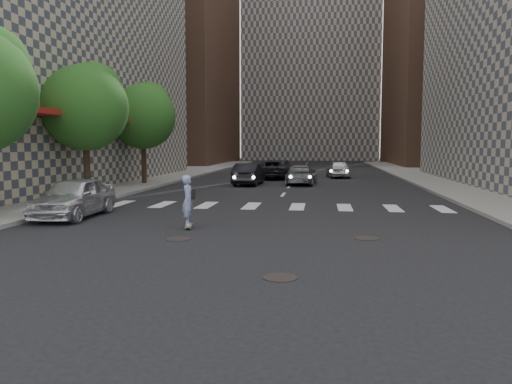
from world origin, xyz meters
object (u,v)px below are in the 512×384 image
(silver_sedan, at_px, (74,197))
(traffic_car_e, at_px, (279,169))
(tree_b, at_px, (87,104))
(traffic_car_b, at_px, (302,175))
(traffic_car_a, at_px, (249,174))
(traffic_car_c, at_px, (273,169))
(traffic_car_d, at_px, (338,169))
(tree_c, at_px, (144,114))
(skateboarder, at_px, (188,200))

(silver_sedan, relative_size, traffic_car_e, 1.02)
(tree_b, distance_m, traffic_car_b, 14.60)
(traffic_car_a, xyz_separation_m, traffic_car_c, (0.97, 6.00, 0.00))
(traffic_car_d, bearing_deg, traffic_car_b, 65.08)
(tree_c, bearing_deg, traffic_car_c, 41.69)
(traffic_car_a, relative_size, traffic_car_d, 1.06)
(traffic_car_c, xyz_separation_m, traffic_car_e, (0.35, 1.44, -0.01))
(traffic_car_c, relative_size, traffic_car_e, 1.20)
(tree_b, height_order, traffic_car_d, tree_b)
(tree_b, xyz_separation_m, traffic_car_c, (7.71, 14.86, -3.93))
(tree_b, distance_m, silver_sedan, 7.79)
(traffic_car_a, bearing_deg, tree_c, 9.74)
(skateboarder, height_order, traffic_car_d, skateboarder)
(silver_sedan, bearing_deg, traffic_car_e, 74.91)
(tree_c, xyz_separation_m, traffic_car_c, (7.71, 6.86, -3.93))
(tree_b, bearing_deg, traffic_car_b, 43.67)
(skateboarder, height_order, traffic_car_e, skateboarder)
(tree_c, distance_m, traffic_car_a, 7.85)
(tree_b, xyz_separation_m, traffic_car_d, (12.78, 16.86, -3.95))
(traffic_car_b, height_order, traffic_car_c, traffic_car_c)
(traffic_car_a, relative_size, traffic_car_c, 0.84)
(tree_b, xyz_separation_m, tree_c, (0.00, 8.00, 0.00))
(traffic_car_a, bearing_deg, traffic_car_d, -124.59)
(silver_sedan, xyz_separation_m, traffic_car_d, (10.32, 23.15, -0.05))
(tree_c, relative_size, traffic_car_a, 1.52)
(skateboarder, height_order, traffic_car_c, skateboarder)
(skateboarder, xyz_separation_m, traffic_car_b, (2.91, 17.77, -0.23))
(traffic_car_b, distance_m, traffic_car_e, 6.94)
(tree_b, distance_m, skateboarder, 11.48)
(traffic_car_a, distance_m, traffic_car_d, 10.02)
(traffic_car_c, bearing_deg, traffic_car_d, -162.58)
(skateboarder, bearing_deg, traffic_car_e, 76.96)
(tree_b, relative_size, traffic_car_e, 1.53)
(traffic_car_e, bearing_deg, traffic_car_b, 114.49)
(traffic_car_e, bearing_deg, traffic_car_c, 83.23)
(traffic_car_a, xyz_separation_m, traffic_car_d, (6.04, 8.00, -0.02))
(tree_c, xyz_separation_m, traffic_car_b, (10.16, 1.70, -3.99))
(traffic_car_d, bearing_deg, silver_sedan, 61.13)
(tree_b, xyz_separation_m, traffic_car_b, (10.16, 9.70, -3.99))
(traffic_car_b, distance_m, traffic_car_d, 7.63)
(traffic_car_a, xyz_separation_m, traffic_car_b, (3.42, 0.83, -0.05))
(tree_b, bearing_deg, traffic_car_d, 52.85)
(traffic_car_a, distance_m, traffic_car_c, 6.08)
(traffic_car_a, relative_size, traffic_car_e, 1.01)
(skateboarder, height_order, silver_sedan, skateboarder)
(tree_b, height_order, traffic_car_c, tree_b)
(silver_sedan, distance_m, traffic_car_d, 25.34)
(tree_c, relative_size, traffic_car_d, 1.61)
(traffic_car_a, relative_size, traffic_car_b, 0.95)
(traffic_car_c, height_order, traffic_car_d, traffic_car_c)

